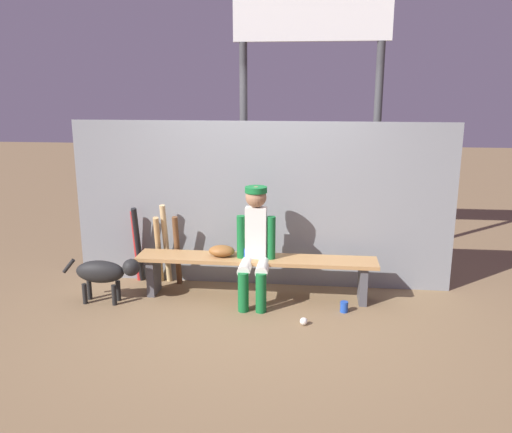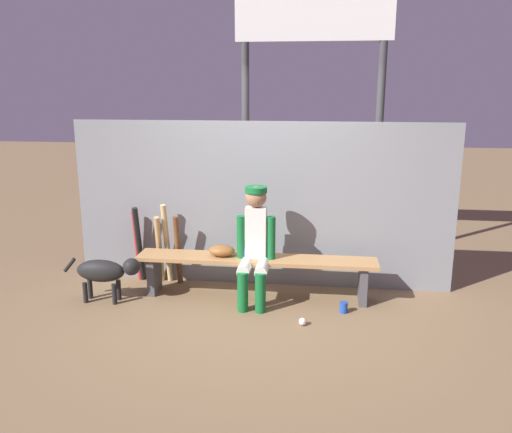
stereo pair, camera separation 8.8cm
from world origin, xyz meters
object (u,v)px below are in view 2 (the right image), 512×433
Objects in this scene: bat_wood_dark at (178,250)px; cup_on_ground at (344,307)px; bat_wood_natural at (167,243)px; baseball at (303,322)px; dog at (106,271)px; player_seated at (255,242)px; dugout_bench at (256,266)px; bat_wood_tan at (159,249)px; cup_on_bench at (247,253)px; scoreboard at (318,44)px; baseball_glove at (222,251)px; bat_aluminum_red at (138,246)px; bat_aluminum_black at (139,244)px.

cup_on_ground is at bearing -16.25° from bat_wood_dark.
bat_wood_natural is 8.56× the size of cup_on_ground.
baseball is 0.09× the size of dog.
dugout_bench is at bearing 91.56° from player_seated.
bat_wood_tan reaches higher than cup_on_bench.
bat_wood_natural is 3.01m from scoreboard.
dog is (-0.63, -0.57, -0.08)m from bat_wood_dark.
baseball_glove is 1.41m from cup_on_ground.
cup_on_bench reaches higher than cup_on_ground.
bat_wood_tan reaches higher than baseball_glove.
bat_aluminum_red is at bearing 79.36° from dog.
bat_aluminum_black is at bearing -176.07° from bat_wood_natural.
dog reaches higher than cup_on_ground.
bat_aluminum_red is 0.22× the size of scoreboard.
baseball is 1.00m from cup_on_bench.
cup_on_bench is (-0.10, 0.09, -0.15)m from player_seated.
bat_wood_tan reaches higher than baseball.
bat_wood_dark is 11.20× the size of baseball.
baseball is at bearing -44.42° from cup_on_bench.
bat_wood_tan is at bearing 163.98° from cup_on_bench.
cup_on_ground is 2.50m from dog.
player_seated is at bearing -18.60° from bat_wood_tan.
bat_wood_dark is 0.88m from cup_on_bench.
bat_wood_tan is 11.12× the size of baseball.
bat_aluminum_red is 1.38m from cup_on_bench.
bat_wood_dark reaches higher than bat_wood_tan.
dugout_bench reaches higher than cup_on_ground.
bat_aluminum_red is 2.22m from baseball.
bat_aluminum_red is (-1.43, 0.44, -0.23)m from player_seated.
baseball is (1.69, -0.92, -0.37)m from bat_wood_tan.
bat_aluminum_red is at bearing 165.08° from cup_on_bench.
bat_wood_dark is 0.48m from bat_aluminum_black.
dugout_bench is 0.89m from baseball.
player_seated is 1.47× the size of bat_wood_dark.
baseball is 0.67× the size of cup_on_bench.
baseball_glove is (-0.37, 0.00, 0.16)m from dugout_bench.
bat_aluminum_black is 2.44m from cup_on_ground.
bat_aluminum_red is at bearing 165.16° from cup_on_ground.
bat_wood_natural reaches higher than cup_on_bench.
baseball_glove is 2.80m from scoreboard.
scoreboard is (0.57, 1.56, 2.06)m from player_seated.
bat_wood_natural is 1.92m from baseball.
dugout_bench is 9.16× the size of baseball_glove.
cup_on_bench is at bearing 139.53° from player_seated.
bat_wood_natural reaches higher than bat_aluminum_black.
cup_on_bench is at bearing 11.47° from dog.
cup_on_bench is (0.98, -0.34, 0.04)m from bat_wood_natural.
dugout_bench is at bearing 11.48° from dog.
player_seated is 11.10× the size of cup_on_bench.
bat_aluminum_red is at bearing 162.49° from baseball_glove.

